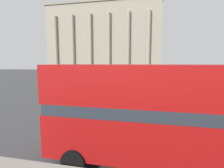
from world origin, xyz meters
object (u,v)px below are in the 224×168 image
Objects in this scene: plaza_building_left at (105,42)px; pedestrian_white at (97,87)px; traffic_light_mid at (126,77)px; traffic_light_near at (162,91)px; pedestrian_yellow at (132,87)px; pedestrian_grey at (65,97)px; traffic_light_far at (125,75)px; double_decker_bus at (174,113)px; pedestrian_blue at (120,80)px; car_black at (106,86)px.

plaza_building_left is 20.45× the size of pedestrian_white.
traffic_light_mid is at bearing 47.60° from pedestrian_white.
pedestrian_yellow is at bearing 107.05° from traffic_light_near.
pedestrian_grey is (5.12, -35.09, -9.50)m from plaza_building_left.
plaza_building_left is 41.29m from traffic_light_near.
traffic_light_mid reaches higher than traffic_light_far.
traffic_light_far reaches higher than pedestrian_grey.
pedestrian_grey is (-9.28, 2.74, -1.38)m from traffic_light_near.
traffic_light_near is at bearing 93.44° from double_decker_bus.
traffic_light_far is at bearing 105.98° from double_decker_bus.
pedestrian_blue is at bearing 102.81° from traffic_light_mid.
car_black is at bearing 114.34° from double_decker_bus.
pedestrian_grey reaches higher than pedestrian_white.
plaza_building_left is at bearing 110.85° from traffic_light_near.
traffic_light_far is at bearing -114.84° from pedestrian_grey.
traffic_light_near is 0.86× the size of traffic_light_mid.
car_black is at bearing 119.53° from traffic_light_near.
pedestrian_blue is (-2.81, 12.38, -1.66)m from traffic_light_mid.
traffic_light_mid is at bearing 115.09° from traffic_light_near.
traffic_light_mid reaches higher than pedestrian_white.
pedestrian_blue is at bearing -65.80° from plaza_building_left.
pedestrian_blue is at bearing 138.67° from pedestrian_yellow.
traffic_light_near is at bearing 86.70° from car_black.
double_decker_bus is 12.86m from pedestrian_grey.
pedestrian_white is (-4.63, 2.79, -1.73)m from traffic_light_mid.
double_decker_bus is 14.76m from traffic_light_mid.
traffic_light_mid is (10.53, -29.56, -7.78)m from plaza_building_left.
double_decker_bus is 6.56× the size of pedestrian_grey.
double_decker_bus is at bearing 79.07° from car_black.
car_black is 6.88m from pedestrian_blue.
traffic_light_mid is at bearing -68.93° from pedestrian_yellow.
pedestrian_yellow reaches higher than pedestrian_grey.
car_black is (-7.97, 19.83, -1.69)m from double_decker_bus.
traffic_light_mid is 7.16m from car_black.
double_decker_bus is at bearing -71.66° from plaza_building_left.
pedestrian_blue reaches higher than pedestrian_white.
traffic_light_near is at bearing 26.20° from pedestrian_white.
traffic_light_far is 5.46m from pedestrian_white.
traffic_light_near is 2.20× the size of pedestrian_white.
pedestrian_yellow is at bearing 134.92° from pedestrian_blue.
double_decker_bus is at bearing -74.37° from traffic_light_mid.
traffic_light_far is (-5.01, 20.84, -0.02)m from double_decker_bus.
plaza_building_left is 36.72m from pedestrian_grey.
traffic_light_mid is at bearing -139.40° from pedestrian_grey.
traffic_light_far is at bearing 108.24° from traffic_light_near.
pedestrian_white is (-8.61, 17.00, -1.48)m from double_decker_bus.
pedestrian_white is (-5.07, -0.13, -0.02)m from pedestrian_yellow.
double_decker_bus is 27.48m from pedestrian_blue.
pedestrian_grey reaches higher than car_black.
plaza_building_left is at bearing -39.86° from pedestrian_blue.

